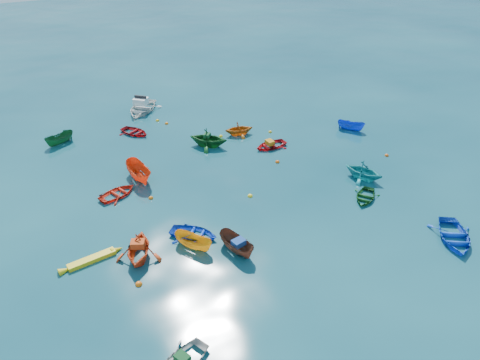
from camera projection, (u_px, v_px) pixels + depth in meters
name	position (u px, v px, depth m)	size (l,w,h in m)	color
ground	(276.00, 223.00, 29.00)	(160.00, 160.00, 0.00)	#093442
dinghy_blue_sw	(194.00, 237.00, 27.89)	(2.07, 2.89, 0.60)	blue
sampan_brown_mid	(237.00, 251.00, 26.78)	(1.04, 2.75, 1.06)	brown
dinghy_blue_se	(453.00, 240.00, 27.65)	(2.54, 3.55, 0.74)	blue
dinghy_orange_w	(140.00, 258.00, 26.28)	(2.59, 3.01, 1.58)	red
sampan_yellow_mid	(194.00, 247.00, 27.06)	(0.95, 2.53, 0.98)	#FFAD16
dinghy_green_e	(365.00, 199.00, 31.32)	(1.75, 2.45, 0.51)	#114819
dinghy_cyan_se	(363.00, 178.00, 33.53)	(2.38, 2.77, 1.46)	teal
dinghy_red_nw	(118.00, 195.00, 31.66)	(1.89, 2.65, 0.55)	red
sampan_orange_n	(140.00, 179.00, 33.44)	(1.25, 3.32, 1.28)	#F64617
dinghy_green_n	(209.00, 146.00, 37.77)	(2.63, 3.05, 1.60)	#13511D
dinghy_red_ne	(271.00, 147.00, 37.62)	(1.93, 2.69, 0.56)	#B90F15
sampan_blue_far	(350.00, 130.00, 40.36)	(0.88, 2.35, 0.91)	blue
dinghy_red_far	(135.00, 134.00, 39.67)	(1.91, 2.67, 0.55)	#9C0D11
dinghy_orange_far	(239.00, 134.00, 39.56)	(2.05, 2.38, 1.25)	#BD5E11
sampan_green_far	(61.00, 144.00, 38.14)	(0.96, 2.54, 0.98)	#114D26
kayak_yellow	(92.00, 261.00, 26.06)	(0.48, 3.38, 0.33)	yellow
motorboat_white	(142.00, 111.00, 43.72)	(2.92, 4.08, 1.45)	white
tarp_green_a	(182.00, 358.00, 20.13)	(0.63, 0.47, 0.30)	#11461E
tarp_blue_a	(239.00, 243.00, 26.31)	(0.72, 0.54, 0.35)	#194392
tarp_orange_a	(138.00, 244.00, 25.81)	(0.75, 0.57, 0.36)	#CF4215
tarp_green_b	(207.00, 135.00, 37.29)	(0.60, 0.45, 0.29)	#11471F
tarp_orange_b	(270.00, 142.00, 37.34)	(0.70, 0.53, 0.34)	#C47814
buoy_or_a	(139.00, 285.00, 24.49)	(0.38, 0.38, 0.38)	orange
buoy_ye_a	(250.00, 196.00, 31.56)	(0.35, 0.35, 0.35)	yellow
buoy_or_b	(387.00, 156.00, 36.38)	(0.32, 0.32, 0.32)	#D04E0B
buoy_or_c	(151.00, 198.00, 31.35)	(0.32, 0.32, 0.32)	#D1600B
buoy_ye_c	(221.00, 137.00, 39.22)	(0.31, 0.31, 0.31)	yellow
buoy_or_d	(277.00, 162.00, 35.51)	(0.34, 0.34, 0.34)	#D7540B
buoy_ye_d	(158.00, 121.00, 41.89)	(0.33, 0.33, 0.33)	yellow
buoy_or_e	(167.00, 124.00, 41.34)	(0.33, 0.33, 0.33)	orange
buoy_ye_e	(270.00, 132.00, 39.91)	(0.30, 0.30, 0.30)	gold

